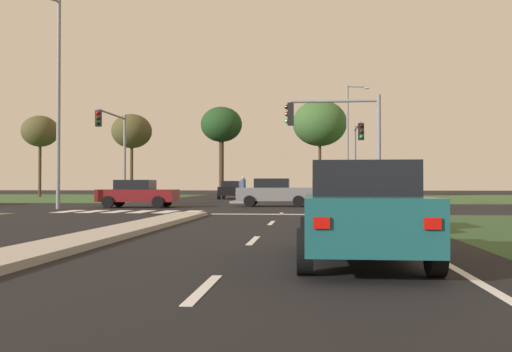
# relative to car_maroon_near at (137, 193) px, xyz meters

# --- Properties ---
(ground_plane) EXTENTS (200.00, 200.00, 0.00)m
(ground_plane) POSITION_rel_car_maroon_near_xyz_m (4.66, 0.24, -0.77)
(ground_plane) COLOR black
(grass_verge_far_left) EXTENTS (35.00, 35.00, 0.01)m
(grass_verge_far_left) POSITION_rel_car_maroon_near_xyz_m (-20.84, 24.74, -0.77)
(grass_verge_far_left) COLOR #385B2D
(grass_verge_far_left) RESTS_ON ground
(median_island_near) EXTENTS (1.20, 22.00, 0.14)m
(median_island_near) POSITION_rel_car_maroon_near_xyz_m (4.66, -18.76, -0.70)
(median_island_near) COLOR #ADA89E
(median_island_near) RESTS_ON ground
(median_island_far) EXTENTS (1.20, 36.00, 0.14)m
(median_island_far) POSITION_rel_car_maroon_near_xyz_m (4.66, 25.24, -0.70)
(median_island_far) COLOR gray
(median_island_far) RESTS_ON ground
(lane_dash_near) EXTENTS (0.14, 2.00, 0.01)m
(lane_dash_near) POSITION_rel_car_maroon_near_xyz_m (8.16, -24.30, -0.76)
(lane_dash_near) COLOR silver
(lane_dash_near) RESTS_ON ground
(lane_dash_second) EXTENTS (0.14, 2.00, 0.01)m
(lane_dash_second) POSITION_rel_car_maroon_near_xyz_m (8.16, -18.30, -0.76)
(lane_dash_second) COLOR silver
(lane_dash_second) RESTS_ON ground
(lane_dash_third) EXTENTS (0.14, 2.00, 0.01)m
(lane_dash_third) POSITION_rel_car_maroon_near_xyz_m (8.16, -12.30, -0.76)
(lane_dash_third) COLOR silver
(lane_dash_third) RESTS_ON ground
(lane_dash_fourth) EXTENTS (0.14, 2.00, 0.01)m
(lane_dash_fourth) POSITION_rel_car_maroon_near_xyz_m (8.16, -6.30, -0.76)
(lane_dash_fourth) COLOR silver
(lane_dash_fourth) RESTS_ON ground
(edge_line_right) EXTENTS (0.14, 24.00, 0.01)m
(edge_line_right) POSITION_rel_car_maroon_near_xyz_m (11.51, -17.76, -0.76)
(edge_line_right) COLOR silver
(edge_line_right) RESTS_ON ground
(stop_bar_near) EXTENTS (6.40, 0.50, 0.01)m
(stop_bar_near) POSITION_rel_car_maroon_near_xyz_m (8.46, -6.76, -0.76)
(stop_bar_near) COLOR silver
(stop_bar_near) RESTS_ON ground
(crosswalk_bar_near) EXTENTS (0.70, 2.80, 0.01)m
(crosswalk_bar_near) POSITION_rel_car_maroon_near_xyz_m (-1.74, -4.96, -0.76)
(crosswalk_bar_near) COLOR silver
(crosswalk_bar_near) RESTS_ON ground
(crosswalk_bar_second) EXTENTS (0.70, 2.80, 0.01)m
(crosswalk_bar_second) POSITION_rel_car_maroon_near_xyz_m (-0.59, -4.96, -0.76)
(crosswalk_bar_second) COLOR silver
(crosswalk_bar_second) RESTS_ON ground
(crosswalk_bar_third) EXTENTS (0.70, 2.80, 0.01)m
(crosswalk_bar_third) POSITION_rel_car_maroon_near_xyz_m (0.56, -4.96, -0.76)
(crosswalk_bar_third) COLOR silver
(crosswalk_bar_third) RESTS_ON ground
(crosswalk_bar_fourth) EXTENTS (0.70, 2.80, 0.01)m
(crosswalk_bar_fourth) POSITION_rel_car_maroon_near_xyz_m (1.71, -4.96, -0.76)
(crosswalk_bar_fourth) COLOR silver
(crosswalk_bar_fourth) RESTS_ON ground
(crosswalk_bar_fifth) EXTENTS (0.70, 2.80, 0.01)m
(crosswalk_bar_fifth) POSITION_rel_car_maroon_near_xyz_m (2.86, -4.96, -0.76)
(crosswalk_bar_fifth) COLOR silver
(crosswalk_bar_fifth) RESTS_ON ground
(crosswalk_bar_sixth) EXTENTS (0.70, 2.80, 0.01)m
(crosswalk_bar_sixth) POSITION_rel_car_maroon_near_xyz_m (4.01, -4.96, -0.76)
(crosswalk_bar_sixth) COLOR silver
(crosswalk_bar_sixth) RESTS_ON ground
(car_maroon_near) EXTENTS (4.28, 2.02, 1.50)m
(car_maroon_near) POSITION_rel_car_maroon_near_xyz_m (0.00, 0.00, 0.00)
(car_maroon_near) COLOR maroon
(car_maroon_near) RESTS_ON ground
(car_black_second) EXTENTS (2.00, 4.34, 1.58)m
(car_black_second) POSITION_rel_car_maroon_near_xyz_m (2.42, 20.20, 0.04)
(car_black_second) COLOR black
(car_black_second) RESTS_ON ground
(car_white_third) EXTENTS (2.00, 4.54, 1.56)m
(car_white_third) POSITION_rel_car_maroon_near_xyz_m (10.40, -15.27, 0.03)
(car_white_third) COLOR silver
(car_white_third) RESTS_ON ground
(car_teal_fifth) EXTENTS (1.95, 4.63, 1.58)m
(car_teal_fifth) POSITION_rel_car_maroon_near_xyz_m (10.20, -21.66, 0.04)
(car_teal_fifth) COLOR #19565B
(car_teal_fifth) RESTS_ON ground
(car_grey_seventh) EXTENTS (4.33, 1.96, 1.59)m
(car_grey_seventh) POSITION_rel_car_maroon_near_xyz_m (7.34, 2.29, 0.04)
(car_grey_seventh) COLOR slate
(car_grey_seventh) RESTS_ON ground
(traffic_signal_near_right) EXTENTS (4.03, 0.32, 5.01)m
(traffic_signal_near_right) POSITION_rel_car_maroon_near_xyz_m (10.75, -6.36, 2.67)
(traffic_signal_near_right) COLOR gray
(traffic_signal_near_right) RESTS_ON ground
(traffic_signal_far_right) EXTENTS (0.32, 5.01, 5.01)m
(traffic_signal_far_right) POSITION_rel_car_maroon_near_xyz_m (12.26, 4.91, 2.73)
(traffic_signal_far_right) COLOR gray
(traffic_signal_far_right) RESTS_ON ground
(traffic_signal_far_left) EXTENTS (0.32, 5.20, 5.90)m
(traffic_signal_far_left) POSITION_rel_car_maroon_near_xyz_m (-2.94, 4.99, 3.31)
(traffic_signal_far_left) COLOR gray
(traffic_signal_far_left) RESTS_ON ground
(street_lamp_second) EXTENTS (1.27, 1.71, 10.75)m
(street_lamp_second) POSITION_rel_car_maroon_near_xyz_m (-3.52, -2.47, 5.14)
(street_lamp_second) COLOR gray
(street_lamp_second) RESTS_ON ground
(street_lamp_third) EXTENTS (2.11, 0.64, 10.22)m
(street_lamp_third) POSITION_rel_car_maroon_near_xyz_m (12.90, 22.07, 4.87)
(street_lamp_third) COLOR gray
(street_lamp_third) RESTS_ON ground
(pedestrian_at_median) EXTENTS (0.34, 0.34, 1.70)m
(pedestrian_at_median) POSITION_rel_car_maroon_near_xyz_m (4.71, 9.61, 0.40)
(pedestrian_at_median) COLOR #9E8966
(pedestrian_at_median) RESTS_ON median_island_far
(treeline_near) EXTENTS (3.81, 3.81, 8.45)m
(treeline_near) POSITION_rel_car_maroon_near_xyz_m (-18.64, 27.24, 6.02)
(treeline_near) COLOR #423323
(treeline_near) RESTS_ON ground
(treeline_second) EXTENTS (4.25, 4.25, 8.74)m
(treeline_second) POSITION_rel_car_maroon_near_xyz_m (-9.44, 29.13, 6.13)
(treeline_second) COLOR #423323
(treeline_second) RESTS_ON ground
(treeline_third) EXTENTS (4.11, 4.11, 9.02)m
(treeline_third) POSITION_rel_car_maroon_near_xyz_m (0.57, 26.42, 6.41)
(treeline_third) COLOR #423323
(treeline_third) RESTS_ON ground
(treeline_fourth) EXTENTS (5.57, 5.57, 9.96)m
(treeline_fourth) POSITION_rel_car_maroon_near_xyz_m (10.38, 29.24, 6.81)
(treeline_fourth) COLOR #423323
(treeline_fourth) RESTS_ON ground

